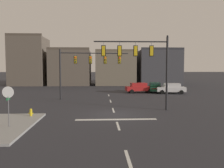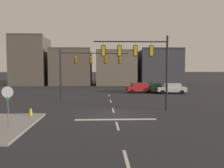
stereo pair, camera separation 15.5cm
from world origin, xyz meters
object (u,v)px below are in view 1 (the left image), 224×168
object	(u,v)px
fire_hydrant	(31,114)
car_lot_nearside	(139,87)
signal_mast_near_side	(142,58)
signal_mast_far_side	(85,63)
car_lot_farside	(155,87)
car_lot_middle	(171,88)
stop_sign	(8,97)

from	to	relation	value
fire_hydrant	car_lot_nearside	bearing A→B (deg)	56.67
signal_mast_near_side	signal_mast_far_side	bearing A→B (deg)	125.07
signal_mast_far_side	car_lot_nearside	world-z (taller)	signal_mast_far_side
car_lot_farside	car_lot_middle	bearing A→B (deg)	-44.26
car_lot_farside	signal_mast_near_side	bearing A→B (deg)	-107.50
car_lot_farside	fire_hydrant	bearing A→B (deg)	-127.92
signal_mast_near_side	fire_hydrant	size ratio (longest dim) A/B	9.48
car_lot_nearside	fire_hydrant	xyz separation A→B (m)	(-11.95, -18.17, -0.53)
signal_mast_near_side	car_lot_middle	bearing A→B (deg)	62.76
car_lot_farside	fire_hydrant	xyz separation A→B (m)	(-14.64, -18.80, -0.53)
car_lot_middle	fire_hydrant	size ratio (longest dim) A/B	6.14
stop_sign	car_lot_farside	size ratio (longest dim) A/B	0.61
car_lot_nearside	car_lot_farside	xyz separation A→B (m)	(2.69, 0.63, 0.00)
signal_mast_near_side	car_lot_middle	xyz separation A→B (m)	(7.15, 13.88, -4.14)
signal_mast_far_side	car_lot_nearside	xyz separation A→B (m)	(8.22, 6.93, -3.76)
car_lot_nearside	fire_hydrant	distance (m)	21.75
car_lot_farside	fire_hydrant	world-z (taller)	car_lot_farside
signal_mast_far_side	fire_hydrant	size ratio (longest dim) A/B	11.87
car_lot_nearside	car_lot_middle	distance (m)	5.02
signal_mast_far_side	car_lot_nearside	distance (m)	11.39
car_lot_nearside	car_lot_middle	size ratio (longest dim) A/B	0.99
stop_sign	fire_hydrant	bearing A→B (deg)	82.69
fire_hydrant	signal_mast_near_side	bearing A→B (deg)	16.53
stop_sign	fire_hydrant	distance (m)	3.89
signal_mast_far_side	signal_mast_near_side	bearing A→B (deg)	-54.93
fire_hydrant	signal_mast_far_side	bearing A→B (deg)	71.65
car_lot_middle	car_lot_farside	xyz separation A→B (m)	(-2.12, 2.06, 0.00)
car_lot_farside	fire_hydrant	distance (m)	23.84
signal_mast_far_side	fire_hydrant	bearing A→B (deg)	-108.35
signal_mast_far_side	car_lot_farside	distance (m)	13.80
signal_mast_near_side	car_lot_nearside	bearing A→B (deg)	81.34
stop_sign	car_lot_farside	xyz separation A→B (m)	(15.08, 22.21, -1.29)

